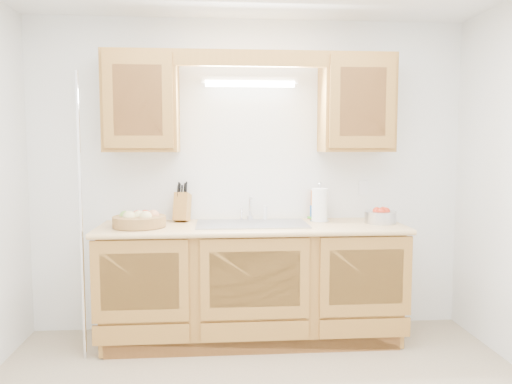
{
  "coord_description": "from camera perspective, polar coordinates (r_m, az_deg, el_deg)",
  "views": [
    {
      "loc": [
        -0.26,
        -2.55,
        1.49
      ],
      "look_at": [
        0.0,
        0.85,
        1.18
      ],
      "focal_mm": 35.0,
      "sensor_mm": 36.0,
      "label": 1
    }
  ],
  "objects": [
    {
      "name": "room",
      "position": [
        2.57,
        1.37,
        -0.18
      ],
      "size": [
        3.52,
        3.5,
        2.5
      ],
      "color": "tan",
      "rests_on": "ground"
    },
    {
      "name": "base_cabinets",
      "position": [
        3.9,
        -0.46,
        -10.42
      ],
      "size": [
        2.2,
        0.6,
        0.86
      ],
      "primitive_type": "cube",
      "color": "#A57230",
      "rests_on": "ground"
    },
    {
      "name": "countertop",
      "position": [
        3.79,
        -0.45,
        -4.06
      ],
      "size": [
        2.3,
        0.63,
        0.04
      ],
      "primitive_type": "cube",
      "color": "#DFBA75",
      "rests_on": "base_cabinets"
    },
    {
      "name": "upper_cabinet_left",
      "position": [
        3.94,
        -12.94,
        9.94
      ],
      "size": [
        0.55,
        0.33,
        0.75
      ],
      "primitive_type": "cube",
      "color": "#A57230",
      "rests_on": "room"
    },
    {
      "name": "upper_cabinet_right",
      "position": [
        4.05,
        11.37,
        9.85
      ],
      "size": [
        0.55,
        0.33,
        0.75
      ],
      "primitive_type": "cube",
      "color": "#A57230",
      "rests_on": "room"
    },
    {
      "name": "valance",
      "position": [
        3.8,
        -0.47,
        15.04
      ],
      "size": [
        2.2,
        0.05,
        0.12
      ],
      "primitive_type": "cube",
      "color": "#A57230",
      "rests_on": "room"
    },
    {
      "name": "fluorescent_fixture",
      "position": [
        4.0,
        -0.7,
        12.47
      ],
      "size": [
        0.76,
        0.08,
        0.08
      ],
      "color": "white",
      "rests_on": "room"
    },
    {
      "name": "sink",
      "position": [
        3.82,
        -0.47,
        -4.78
      ],
      "size": [
        0.84,
        0.46,
        0.36
      ],
      "color": "#9E9EA3",
      "rests_on": "countertop"
    },
    {
      "name": "wire_shelf_pole",
      "position": [
        3.64,
        -19.39,
        -2.84
      ],
      "size": [
        0.03,
        0.03,
        2.0
      ],
      "primitive_type": "cylinder",
      "color": "silver",
      "rests_on": "ground"
    },
    {
      "name": "outlet_plate",
      "position": [
        4.23,
        12.2,
        0.47
      ],
      "size": [
        0.08,
        0.01,
        0.12
      ],
      "primitive_type": "cube",
      "color": "white",
      "rests_on": "room"
    },
    {
      "name": "fruit_basket",
      "position": [
        3.78,
        -13.19,
        -3.11
      ],
      "size": [
        0.48,
        0.48,
        0.12
      ],
      "rotation": [
        0.0,
        0.0,
        -0.29
      ],
      "color": "olive",
      "rests_on": "countertop"
    },
    {
      "name": "knife_block",
      "position": [
        4.0,
        -8.43,
        -1.67
      ],
      "size": [
        0.15,
        0.2,
        0.33
      ],
      "rotation": [
        0.0,
        0.0,
        -0.21
      ],
      "color": "#A57230",
      "rests_on": "countertop"
    },
    {
      "name": "orange_canister",
      "position": [
        4.09,
        6.86,
        -1.36
      ],
      "size": [
        0.09,
        0.09,
        0.25
      ],
      "rotation": [
        0.0,
        0.0,
        -0.1
      ],
      "color": "#CA4F0B",
      "rests_on": "countertop"
    },
    {
      "name": "soap_bottle",
      "position": [
        4.08,
        6.92,
        -1.95
      ],
      "size": [
        0.1,
        0.1,
        0.17
      ],
      "primitive_type": "imported",
      "rotation": [
        0.0,
        0.0,
        0.38
      ],
      "color": "#235EB1",
      "rests_on": "countertop"
    },
    {
      "name": "sponge",
      "position": [
        4.11,
        6.84,
        -2.96
      ],
      "size": [
        0.14,
        0.12,
        0.02
      ],
      "rotation": [
        0.0,
        0.0,
        0.44
      ],
      "color": "#CC333F",
      "rests_on": "countertop"
    },
    {
      "name": "paper_towel",
      "position": [
        3.95,
        7.29,
        -1.53
      ],
      "size": [
        0.15,
        0.15,
        0.31
      ],
      "rotation": [
        0.0,
        0.0,
        -0.15
      ],
      "color": "silver",
      "rests_on": "countertop"
    },
    {
      "name": "apple_bowl",
      "position": [
        3.98,
        14.04,
        -2.7
      ],
      "size": [
        0.28,
        0.28,
        0.13
      ],
      "rotation": [
        0.0,
        0.0,
        -0.17
      ],
      "color": "silver",
      "rests_on": "countertop"
    }
  ]
}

